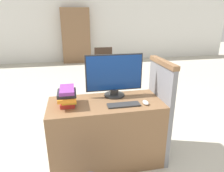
{
  "coord_description": "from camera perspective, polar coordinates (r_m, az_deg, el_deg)",
  "views": [
    {
      "loc": [
        -0.33,
        -1.65,
        1.61
      ],
      "look_at": [
        0.06,
        0.25,
        0.93
      ],
      "focal_mm": 32.0,
      "sensor_mm": 36.0,
      "label": 1
    }
  ],
  "objects": [
    {
      "name": "wall_back",
      "position": [
        7.63,
        -9.59,
        17.49
      ],
      "size": [
        12.0,
        0.06,
        2.8
      ],
      "color": "white",
      "rests_on": "ground_plane"
    },
    {
      "name": "desk",
      "position": [
        2.31,
        -1.75,
        -13.05
      ],
      "size": [
        1.21,
        0.55,
        0.74
      ],
      "color": "brown",
      "rests_on": "ground_plane"
    },
    {
      "name": "monitor",
      "position": [
        2.22,
        0.66,
        2.91
      ],
      "size": [
        0.64,
        0.23,
        0.48
      ],
      "color": "#282828",
      "rests_on": "desk"
    },
    {
      "name": "keyboard",
      "position": [
        2.06,
        3.36,
        -5.39
      ],
      "size": [
        0.34,
        0.11,
        0.02
      ],
      "color": "#2D2D2D",
      "rests_on": "desk"
    },
    {
      "name": "bookshelf_far",
      "position": [
        7.41,
        -10.25,
        13.89
      ],
      "size": [
        0.98,
        0.32,
        1.89
      ],
      "color": "#846042",
      "rests_on": "ground_plane"
    },
    {
      "name": "far_chair",
      "position": [
        4.97,
        -2.24,
        6.22
      ],
      "size": [
        0.44,
        0.44,
        0.88
      ],
      "rotation": [
        0.0,
        0.0,
        -0.34
      ],
      "color": "#38281E",
      "rests_on": "ground_plane"
    },
    {
      "name": "mouse",
      "position": [
        2.11,
        9.58,
        -4.69
      ],
      "size": [
        0.06,
        0.1,
        0.04
      ],
      "color": "silver",
      "rests_on": "desk"
    },
    {
      "name": "book_stack",
      "position": [
        2.07,
        -12.63,
        -2.86
      ],
      "size": [
        0.18,
        0.29,
        0.19
      ],
      "color": "#B72D28",
      "rests_on": "desk"
    },
    {
      "name": "carrel_divider",
      "position": [
        2.39,
        13.35,
        -6.42
      ],
      "size": [
        0.07,
        0.58,
        1.17
      ],
      "color": "slate",
      "rests_on": "ground_plane"
    }
  ]
}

